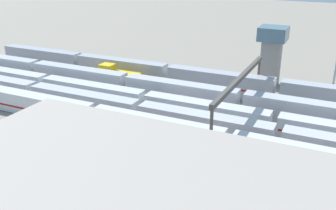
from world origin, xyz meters
TOP-DOWN VIEW (x-y plane):
  - ground_plane at (0.00, 0.00)m, footprint 400.00×400.00m
  - track_bed_0 at (0.00, -12.50)m, footprint 140.00×2.80m
  - track_bed_1 at (0.00, -7.50)m, footprint 140.00×2.80m
  - track_bed_2 at (0.00, -2.50)m, footprint 140.00×2.80m
  - track_bed_3 at (0.00, 2.50)m, footprint 140.00×2.80m
  - track_bed_4 at (0.00, 7.50)m, footprint 140.00×2.80m
  - track_bed_5 at (0.00, 12.50)m, footprint 140.00×2.80m
  - train_on_track_0 at (-2.51, -12.50)m, footprint 119.80×3.06m
  - train_on_track_4 at (-5.01, 7.50)m, footprint 114.80×3.00m
  - train_on_track_1 at (19.53, -7.50)m, footprint 10.00×3.00m
  - train_on_track_3 at (-4.84, 2.50)m, footprint 119.80×3.06m
  - train_on_track_2 at (2.13, -2.50)m, footprint 119.80×3.00m
  - train_on_track_5 at (2.04, 12.50)m, footprint 114.80×3.06m
  - signal_gantry at (-10.14, 0.00)m, footprint 0.70×30.00m
  - control_tower at (-10.69, -23.85)m, footprint 6.00×6.00m

SIDE VIEW (x-z plane):
  - ground_plane at x=0.00m, z-range 0.00..0.00m
  - track_bed_0 at x=0.00m, z-range 0.00..0.12m
  - track_bed_1 at x=0.00m, z-range 0.00..0.12m
  - track_bed_2 at x=0.00m, z-range 0.00..0.12m
  - track_bed_3 at x=0.00m, z-range 0.00..0.12m
  - track_bed_4 at x=0.00m, z-range 0.00..0.12m
  - track_bed_5 at x=0.00m, z-range 0.00..0.12m
  - train_on_track_3 at x=-4.84m, z-range 0.09..3.89m
  - train_on_track_5 at x=2.04m, z-range -0.14..4.26m
  - train_on_track_4 at x=-5.01m, z-range -0.12..4.28m
  - train_on_track_1 at x=19.53m, z-range -0.34..4.66m
  - train_on_track_0 at x=-2.51m, z-range 0.09..5.09m
  - train_on_track_2 at x=2.13m, z-range 0.12..5.12m
  - signal_gantry at x=-10.14m, z-range 3.15..11.95m
  - control_tower at x=-10.69m, z-range 1.14..14.49m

